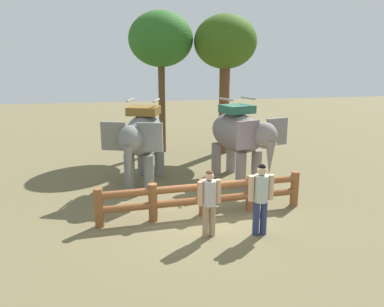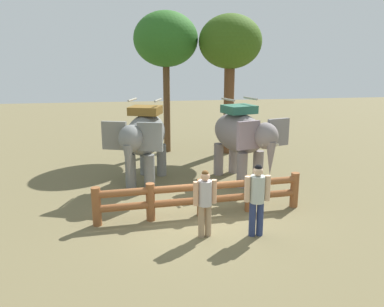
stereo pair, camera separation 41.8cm
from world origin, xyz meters
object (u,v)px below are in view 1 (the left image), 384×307
elephant_center (240,135)px  tourist_man_in_blue (261,194)px  tourist_woman_in_black (209,198)px  tree_back_center (161,40)px  elephant_near_left (143,138)px  tree_far_left (225,45)px  log_fence (203,195)px

elephant_center → tourist_man_in_blue: 4.48m
tourist_woman_in_black → tree_back_center: tree_back_center is taller
elephant_near_left → tree_far_left: bearing=44.7°
elephant_center → tourist_woman_in_black: 4.75m
log_fence → elephant_center: elephant_center is taller
elephant_near_left → elephant_center: bearing=-4.6°
elephant_center → tourist_woman_in_black: (-2.13, -4.19, -0.67)m
log_fence → tourist_man_in_blue: 1.89m
tree_far_left → elephant_center: bearing=-98.2°
tourist_woman_in_black → tree_far_left: 9.67m
log_fence → tree_far_left: tree_far_left is taller
tourist_woman_in_black → tourist_man_in_blue: tourist_man_in_blue is taller
tourist_woman_in_black → log_fence: bearing=83.2°
tourist_woman_in_black → tree_back_center: bearing=90.1°
elephant_near_left → tree_far_left: tree_far_left is taller
tourist_man_in_blue → elephant_center: bearing=78.7°
tourist_woman_in_black → tree_far_left: size_ratio=0.28×
elephant_center → tourist_man_in_blue: elephant_center is taller
tree_back_center → elephant_center: bearing=-66.5°
elephant_near_left → tourist_woman_in_black: (1.26, -4.46, -0.67)m
tree_back_center → log_fence: bearing=-88.8°
elephant_near_left → log_fence: bearing=-65.9°
elephant_near_left → tourist_woman_in_black: elephant_near_left is taller
tourist_woman_in_black → tourist_man_in_blue: (1.26, -0.16, 0.07)m
elephant_near_left → tree_back_center: (1.25, 4.66, 3.40)m
tree_far_left → tree_back_center: bearing=165.9°
log_fence → tourist_woman_in_black: (-0.15, -1.30, 0.39)m
log_fence → tree_far_left: size_ratio=0.96×
log_fence → tourist_man_in_blue: bearing=-52.8°
elephant_center → tree_far_left: size_ratio=0.57×
tree_far_left → log_fence: bearing=-110.0°
tourist_woman_in_black → tree_back_center: 9.99m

